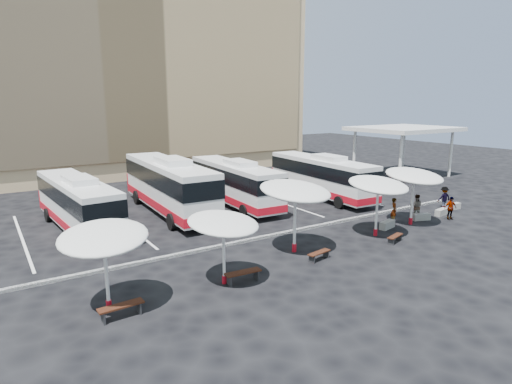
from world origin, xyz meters
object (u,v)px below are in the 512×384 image
sunshade_3 (378,185)px  passenger_0 (394,210)px  bus_1 (168,184)px  wood_bench_3 (395,237)px  conc_bench_2 (441,212)px  conc_bench_1 (421,217)px  wood_bench_0 (121,308)px  sunshade_0 (104,238)px  bus_0 (77,202)px  sunshade_1 (223,224)px  sunshade_2 (295,191)px  wood_bench_2 (319,254)px  conc_bench_3 (453,206)px  passenger_3 (444,197)px  conc_bench_0 (387,225)px  passenger_1 (416,206)px  sunshade_4 (414,176)px  bus_2 (234,181)px  wood_bench_1 (243,274)px  passenger_2 (451,208)px  bus_3 (321,175)px

sunshade_3 → passenger_0: (3.14, 1.26, -2.24)m
bus_1 → wood_bench_3: bearing=-56.1°
conc_bench_2 → conc_bench_1: bearing=-178.9°
wood_bench_0 → sunshade_0: bearing=104.1°
bus_0 → sunshade_1: bearing=-76.9°
sunshade_2 → wood_bench_2: size_ratio=3.15×
conc_bench_3 → passenger_3: passenger_3 is taller
conc_bench_0 → passenger_1: size_ratio=0.76×
sunshade_3 → sunshade_4: 3.83m
wood_bench_3 → wood_bench_0: bearing=-179.4°
bus_2 → conc_bench_1: (8.37, -10.68, -1.60)m
sunshade_2 → sunshade_4: (9.58, -0.04, -0.13)m
wood_bench_1 → conc_bench_3: bearing=7.6°
passenger_3 → wood_bench_1: bearing=23.6°
bus_2 → sunshade_0: (-12.63, -12.08, 1.10)m
sunshade_2 → passenger_3: bearing=5.0°
passenger_1 → passenger_2: 2.24m
conc_bench_3 → passenger_1: (-4.49, -0.11, 0.62)m
sunshade_0 → passenger_3: bearing=5.8°
passenger_0 → sunshade_0: bearing=135.4°
passenger_1 → conc_bench_0: bearing=57.6°
bus_2 → sunshade_1: size_ratio=2.76×
passenger_0 → passenger_2: passenger_0 is taller
passenger_3 → conc_bench_0: bearing=23.1°
sunshade_4 → conc_bench_0: (-2.05, 0.19, -2.94)m
sunshade_0 → conc_bench_3: 25.74m
bus_3 → conc_bench_3: size_ratio=9.56×
wood_bench_2 → wood_bench_0: bearing=-177.4°
bus_1 → wood_bench_0: bus_1 is taller
wood_bench_3 → bus_2: bearing=103.6°
bus_0 → passenger_1: bearing=-30.5°
sunshade_1 → sunshade_2: size_ratio=0.90×
wood_bench_3 → sunshade_1: bearing=177.8°
wood_bench_1 → bus_2: bearing=61.3°
wood_bench_0 → bus_1: bearing=61.7°
sunshade_2 → conc_bench_3: (15.50, 0.75, -3.08)m
bus_2 → conc_bench_1: size_ratio=9.43×
passenger_0 → passenger_1: passenger_1 is taller
sunshade_0 → sunshade_3: size_ratio=1.19×
conc_bench_2 → wood_bench_3: bearing=-164.0°
bus_3 → conc_bench_1: 9.26m
conc_bench_2 → passenger_3: size_ratio=0.72×
conc_bench_2 → passenger_3: passenger_3 is taller
sunshade_4 → conc_bench_1: 3.28m
wood_bench_0 → wood_bench_3: (15.51, 0.17, -0.07)m
bus_2 → passenger_1: bearing=-47.6°
bus_3 → wood_bench_3: size_ratio=8.23×
bus_3 → conc_bench_3: bus_3 is taller
bus_0 → passenger_3: size_ratio=6.77×
sunshade_3 → passenger_0: 4.06m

